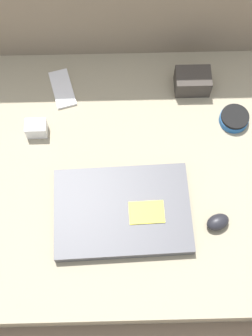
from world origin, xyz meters
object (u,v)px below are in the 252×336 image
at_px(phone_silver, 62,89).
at_px(charger_brick, 36,128).
at_px(speaker_puck, 234,118).
at_px(computer_mouse, 218,222).
at_px(camera_pouch, 193,81).
at_px(laptop, 123,211).

height_order(phone_silver, charger_brick, charger_brick).
height_order(speaker_puck, charger_brick, charger_brick).
height_order(computer_mouse, phone_silver, computer_mouse).
bearing_deg(charger_brick, phone_silver, 64.98).
distance_m(phone_silver, camera_pouch, 0.38).
height_order(laptop, speaker_puck, laptop).
distance_m(computer_mouse, speaker_puck, 0.31).
distance_m(camera_pouch, charger_brick, 0.46).
height_order(speaker_puck, camera_pouch, camera_pouch).
relative_size(phone_silver, charger_brick, 2.39).
bearing_deg(speaker_puck, laptop, -140.28).
bearing_deg(phone_silver, camera_pouch, -15.10).
bearing_deg(computer_mouse, speaker_puck, 53.63).
relative_size(speaker_puck, camera_pouch, 0.81).
bearing_deg(speaker_puck, charger_brick, -177.57).
height_order(computer_mouse, speaker_puck, computer_mouse).
xyz_separation_m(phone_silver, camera_pouch, (0.38, -0.00, 0.03)).
height_order(camera_pouch, charger_brick, camera_pouch).
bearing_deg(phone_silver, speaker_puck, -28.26).
bearing_deg(phone_silver, charger_brick, -129.85).
relative_size(laptop, charger_brick, 6.28).
bearing_deg(camera_pouch, computer_mouse, -85.46).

